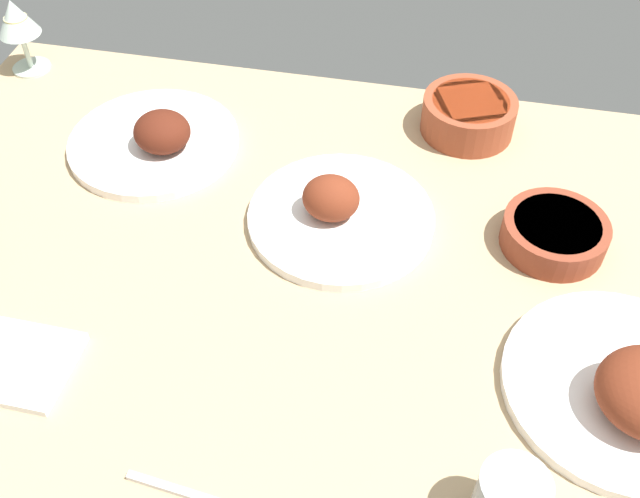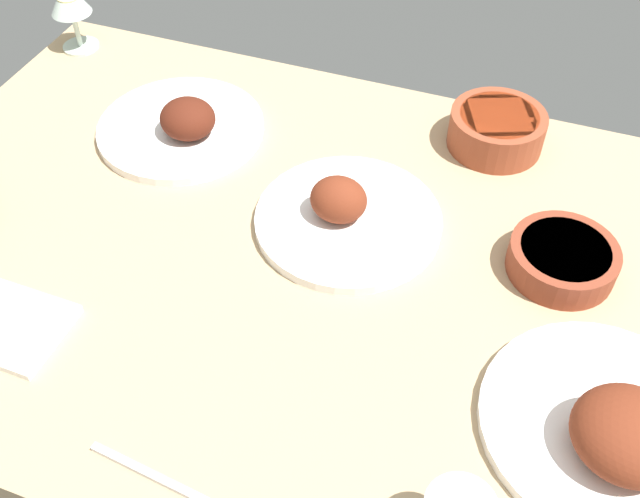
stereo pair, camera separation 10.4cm
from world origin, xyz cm
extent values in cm
cube|color=tan|center=(0.00, 0.00, 2.00)|extent=(140.00, 90.00, 4.00)
cylinder|color=white|center=(40.91, -14.11, 4.80)|extent=(29.50, 29.50, 1.60)
cylinder|color=white|center=(-32.45, 19.34, 4.80)|extent=(28.30, 28.30, 1.60)
ellipsoid|color=#511E11|center=(-29.87, 17.85, 8.55)|extent=(9.26, 8.86, 6.40)
cylinder|color=white|center=(1.54, 8.05, 4.80)|extent=(28.10, 28.10, 1.60)
ellipsoid|color=maroon|center=(0.37, 7.88, 8.70)|extent=(8.53, 7.52, 6.74)
cylinder|color=brown|center=(32.64, 9.67, 6.26)|extent=(15.15, 15.15, 4.51)
cylinder|color=brown|center=(32.64, 9.67, 8.01)|extent=(12.43, 12.43, 1.00)
cylinder|color=brown|center=(18.45, 34.38, 7.14)|extent=(15.73, 15.73, 6.28)
cylinder|color=#9E3314|center=(18.45, 34.38, 9.78)|extent=(12.90, 12.90, 1.00)
cylinder|color=silver|center=(-63.48, 36.48, 4.25)|extent=(7.00, 7.00, 0.50)
cylinder|color=silver|center=(-63.48, 36.48, 8.00)|extent=(1.00, 1.00, 7.00)
cone|color=silver|center=(-63.48, 36.48, 14.75)|extent=(7.60, 7.60, 6.50)
cylinder|color=beige|center=(-63.48, 36.48, 13.30)|extent=(4.18, 4.18, 2.80)
cube|color=white|center=(-34.79, -25.97, 4.60)|extent=(16.30, 12.27, 1.20)
cube|color=silver|center=(-6.12, -37.96, 4.40)|extent=(16.61, 2.55, 0.80)
camera|label=1|loc=(14.60, -69.67, 82.23)|focal=41.18mm
camera|label=2|loc=(24.61, -66.80, 82.23)|focal=41.18mm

